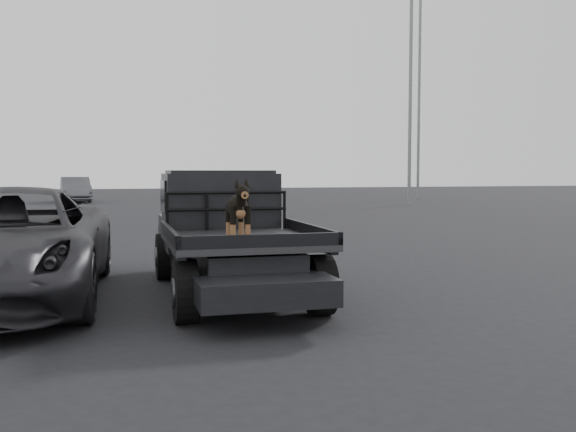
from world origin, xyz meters
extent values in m
plane|color=black|center=(0.00, 0.00, 0.00)|extent=(120.00, 120.00, 0.00)
imported|color=#29282D|center=(-3.67, 1.68, 0.79)|extent=(2.82, 5.75, 1.57)
imported|color=#515257|center=(-4.36, 31.39, 0.73)|extent=(2.04, 4.58, 1.46)
cylinder|color=slate|center=(12.86, 23.30, 6.96)|extent=(0.18, 0.18, 13.92)
cylinder|color=slate|center=(16.93, 30.41, 7.24)|extent=(0.18, 0.18, 14.47)
camera|label=1|loc=(-2.19, -7.72, 1.79)|focal=40.00mm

